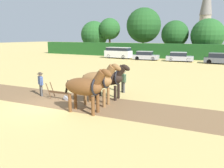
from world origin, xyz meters
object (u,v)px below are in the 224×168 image
object	(u,v)px
tree_far_left	(94,35)
draft_horse_lead_left	(85,87)
tree_left	(110,29)
parked_van	(118,53)
parked_car_left	(146,56)
parked_car_center	(219,59)
plow	(61,95)
draft_horse_trail_left	(109,78)
farmer_at_plow	(41,82)
tree_center	(175,34)
draft_horse_lead_right	(98,80)
parked_car_center_left	(179,57)
tree_center_left	(144,25)
farmer_beside_team	(123,80)
tree_center_right	(207,35)
church_spire	(206,9)

from	to	relation	value
tree_far_left	draft_horse_lead_left	size ratio (longest dim) A/B	2.69
tree_left	parked_van	xyz separation A→B (m)	(7.44, -10.62, -4.63)
parked_car_left	parked_car_center	world-z (taller)	parked_car_center
plow	parked_van	xyz separation A→B (m)	(-8.50, 25.81, 0.72)
draft_horse_trail_left	farmer_at_plow	distance (m)	4.64
tree_center	draft_horse_trail_left	distance (m)	32.77
draft_horse_lead_right	parked_car_center_left	size ratio (longest dim) A/B	0.60
tree_center_left	farmer_beside_team	bearing A→B (deg)	-72.68
tree_center_right	tree_far_left	bearing A→B (deg)	173.99
draft_horse_trail_left	farmer_beside_team	bearing A→B (deg)	80.19
tree_far_left	tree_left	bearing A→B (deg)	-2.96
parked_car_center_left	draft_horse_trail_left	bearing A→B (deg)	-97.50
tree_far_left	farmer_at_plow	xyz separation A→B (m)	(18.62, -36.61, -3.41)
parked_car_left	tree_center	bearing A→B (deg)	65.55
farmer_at_plow	parked_car_left	size ratio (longest dim) A/B	0.36
draft_horse_lead_left	parked_car_center_left	size ratio (longest dim) A/B	0.65
tree_left	tree_center_right	world-z (taller)	tree_left
tree_far_left	parked_car_center	bearing A→B (deg)	-21.79
tree_center	farmer_at_plow	xyz separation A→B (m)	(-1.52, -34.10, -3.45)
parked_car_center	tree_center	bearing A→B (deg)	134.29
church_spire	draft_horse_lead_right	size ratio (longest dim) A/B	8.18
church_spire	draft_horse_lead_left	bearing A→B (deg)	-90.07
draft_horse_trail_left	farmer_beside_team	xyz separation A→B (m)	(0.19, 1.82, -0.42)
draft_horse_lead_left	plow	bearing A→B (deg)	151.53
church_spire	draft_horse_trail_left	distance (m)	57.52
tree_center_right	parked_car_center	xyz separation A→B (m)	(2.46, -8.67, -3.41)
tree_far_left	tree_left	size ratio (longest dim) A/B	0.94
church_spire	tree_center_left	bearing A→B (deg)	-114.06
church_spire	farmer_at_plow	world-z (taller)	church_spire
draft_horse_lead_left	parked_car_center	distance (m)	27.08
tree_center_left	plow	size ratio (longest dim) A/B	5.74
church_spire	farmer_beside_team	distance (m)	55.80
tree_far_left	tree_center	xyz separation A→B (m)	(20.15, -2.51, 0.04)
tree_center_right	tree_center	bearing A→B (deg)	177.72
tree_center_left	parked_car_center	distance (m)	19.39
tree_left	tree_center_right	bearing A→B (deg)	-6.63
tree_center_right	draft_horse_lead_left	world-z (taller)	tree_center_right
tree_center	parked_van	xyz separation A→B (m)	(-8.28, -8.34, -3.34)
tree_left	parked_car_left	size ratio (longest dim) A/B	1.82
tree_far_left	parked_van	distance (m)	16.42
plow	farmer_at_plow	world-z (taller)	farmer_at_plow
tree_far_left	church_spire	world-z (taller)	church_spire
tree_left	tree_center_left	distance (m)	8.74
tree_center_right	farmer_beside_team	xyz separation A→B (m)	(-2.93, -30.45, -3.22)
tree_center	draft_horse_lead_left	world-z (taller)	tree_center
draft_horse_lead_right	farmer_beside_team	world-z (taller)	draft_horse_lead_right
tree_center_left	farmer_at_plow	distance (m)	36.40
tree_center	parked_car_center	world-z (taller)	tree_center
church_spire	parked_car_center	distance (m)	35.10
tree_left	parked_car_center_left	distance (m)	21.86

